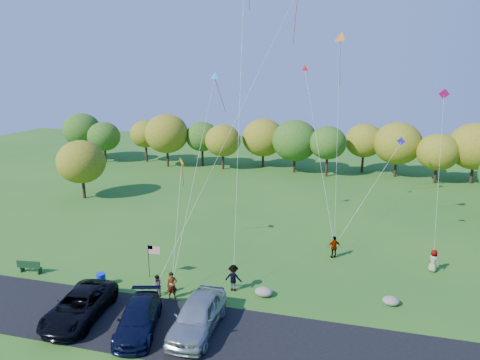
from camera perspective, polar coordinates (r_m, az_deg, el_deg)
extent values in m
plane|color=#265E1B|center=(29.90, -3.58, -15.37)|extent=(140.00, 140.00, 0.00)
cube|color=black|center=(26.70, -6.41, -19.41)|extent=(44.00, 6.00, 0.06)
cylinder|color=#352213|center=(76.82, -19.88, 3.71)|extent=(0.36, 0.36, 3.14)
ellipsoid|color=#264F15|center=(76.30, -20.10, 6.25)|extent=(5.79, 5.79, 5.21)
cylinder|color=#352213|center=(75.15, -16.30, 3.75)|extent=(0.36, 0.36, 3.10)
ellipsoid|color=#264F15|center=(74.63, -16.48, 6.21)|extent=(5.26, 5.26, 4.74)
cylinder|color=#352213|center=(72.01, -12.84, 3.46)|extent=(0.36, 0.36, 2.94)
ellipsoid|color=#264F15|center=(71.45, -13.00, 6.14)|extent=(5.98, 5.98, 5.38)
cylinder|color=#352213|center=(69.61, -9.40, 2.97)|extent=(0.36, 0.36, 2.27)
ellipsoid|color=#264F15|center=(69.10, -9.50, 5.33)|extent=(5.43, 5.43, 4.89)
cylinder|color=#352213|center=(67.28, -6.67, 3.01)|extent=(0.36, 0.36, 3.06)
ellipsoid|color=#42691A|center=(66.71, -6.75, 5.77)|extent=(5.38, 5.38, 4.84)
cylinder|color=#352213|center=(65.54, -1.55, 2.53)|extent=(0.36, 0.36, 2.45)
ellipsoid|color=#42691A|center=(64.93, -1.57, 5.35)|extent=(6.31, 6.31, 5.68)
cylinder|color=#352213|center=(65.60, 3.10, 2.71)|extent=(0.36, 0.36, 2.87)
ellipsoid|color=#42691A|center=(64.97, 3.14, 5.76)|extent=(6.47, 6.47, 5.82)
cylinder|color=#352213|center=(63.60, 7.20, 2.08)|extent=(0.36, 0.36, 2.54)
ellipsoid|color=#42691A|center=(62.95, 7.30, 5.13)|extent=(6.62, 6.62, 5.96)
cylinder|color=#352213|center=(64.66, 12.03, 1.97)|extent=(0.36, 0.36, 2.29)
ellipsoid|color=#42691A|center=(64.02, 12.19, 4.95)|extent=(6.99, 6.99, 6.30)
cylinder|color=#352213|center=(64.72, 16.28, 1.99)|extent=(0.36, 0.36, 2.91)
ellipsoid|color=#264F15|center=(64.08, 16.50, 5.10)|extent=(6.47, 6.47, 5.82)
cylinder|color=#352213|center=(65.53, 20.61, 1.82)|extent=(0.36, 0.36, 2.97)
ellipsoid|color=#264F15|center=(64.95, 20.86, 4.60)|extent=(5.40, 5.40, 4.86)
cylinder|color=#352213|center=(66.25, 24.08, 1.65)|extent=(0.36, 0.36, 3.06)
ellipsoid|color=#264F15|center=(65.63, 24.40, 4.66)|extent=(6.20, 6.20, 5.58)
cylinder|color=#352213|center=(66.19, 29.17, 0.95)|extent=(0.36, 0.36, 2.84)
cylinder|color=#352213|center=(53.97, -20.12, -0.94)|extent=(0.36, 0.36, 2.60)
ellipsoid|color=#42691A|center=(53.27, -20.41, 2.30)|extent=(5.60, 5.60, 5.04)
imported|color=black|center=(28.94, -20.64, -15.44)|extent=(3.32, 6.19, 1.65)
imported|color=black|center=(26.82, -13.39, -17.54)|extent=(3.47, 5.67, 1.54)
imported|color=#A0A7AB|center=(26.17, -5.67, -17.51)|extent=(2.40, 5.81, 1.97)
imported|color=#4C4C59|center=(29.64, -9.06, -13.75)|extent=(0.82, 0.74, 1.89)
imported|color=#4C4C59|center=(30.12, -10.95, -13.73)|extent=(0.93, 0.87, 1.53)
imported|color=#4C4C59|center=(30.26, -0.89, -12.92)|extent=(1.22, 0.70, 1.89)
imported|color=#4C4C59|center=(35.90, 12.45, -8.72)|extent=(1.18, 0.85, 1.85)
imported|color=#4C4C59|center=(35.97, 24.37, -9.78)|extent=(0.98, 1.01, 1.75)
cube|color=#133517|center=(36.48, -26.14, -10.40)|extent=(1.84, 0.36, 0.06)
cube|color=#133517|center=(36.24, -26.38, -10.07)|extent=(1.83, 0.30, 0.56)
cube|color=#133517|center=(37.05, -27.02, -10.49)|extent=(0.14, 0.47, 0.43)
cube|color=#133517|center=(36.09, -25.15, -10.93)|extent=(0.14, 0.47, 0.43)
cylinder|color=#0C29BC|center=(32.54, -18.02, -12.54)|extent=(0.63, 0.63, 0.95)
cylinder|color=black|center=(32.57, -12.08, -10.52)|extent=(0.05, 0.05, 2.55)
cube|color=red|center=(32.01, -11.42, -9.15)|extent=(0.92, 0.61, 0.02)
cube|color=navy|center=(32.06, -11.88, -8.78)|extent=(0.37, 0.02, 0.29)
ellipsoid|color=gray|center=(29.93, 3.18, -14.66)|extent=(1.22, 0.96, 0.61)
ellipsoid|color=gray|center=(30.56, 19.48, -14.94)|extent=(1.08, 0.90, 0.56)
cone|color=blue|center=(37.70, -3.42, 13.61)|extent=(0.90, 0.47, 0.80)
cone|color=red|center=(41.30, 8.64, 14.46)|extent=(0.80, 0.50, 0.69)
cone|color=#BC600D|center=(35.01, 13.19, 17.96)|extent=(1.21, 0.99, 0.99)
cube|color=#BD0D55|center=(33.18, 25.56, 10.32)|extent=(0.74, 0.23, 0.72)
cube|color=orange|center=(35.04, -7.80, 2.38)|extent=(0.57, 0.62, 0.78)
cube|color=#2214CC|center=(37.27, 20.69, 4.86)|extent=(0.66, 0.29, 0.69)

